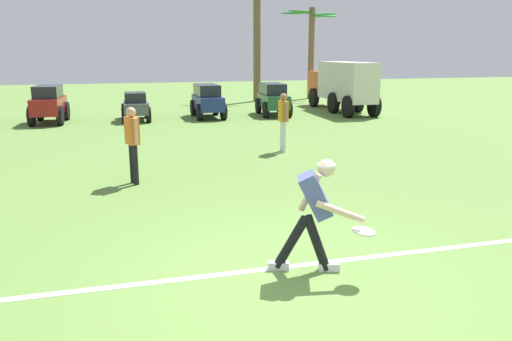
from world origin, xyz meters
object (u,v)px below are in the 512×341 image
object	(u,v)px
parked_car_slot_b	(49,103)
frisbee_in_flight	(364,231)
frisbee_thrower	(314,209)
parked_car_slot_c	(136,106)
palm_tree_left_of_centre	(257,35)
teammate_midfield	(283,117)
palm_tree_right_of_centre	(311,43)
box_truck	(341,84)
parked_car_slot_e	(273,98)
teammate_near_sideline	(132,138)
parked_car_slot_d	(207,100)

from	to	relation	value
parked_car_slot_b	frisbee_in_flight	bearing A→B (deg)	-72.26
frisbee_thrower	parked_car_slot_c	size ratio (longest dim) A/B	0.63
palm_tree_left_of_centre	teammate_midfield	bearing A→B (deg)	-103.71
frisbee_in_flight	palm_tree_left_of_centre	xyz separation A→B (m)	(5.08, 21.51, 2.91)
frisbee_thrower	frisbee_in_flight	bearing A→B (deg)	-38.79
palm_tree_right_of_centre	box_truck	bearing A→B (deg)	-100.22
frisbee_thrower	parked_car_slot_e	distance (m)	15.55
frisbee_in_flight	box_truck	bearing A→B (deg)	65.09
palm_tree_left_of_centre	palm_tree_right_of_centre	xyz separation A→B (m)	(3.44, 0.77, -0.36)
palm_tree_right_of_centre	teammate_midfield	bearing A→B (deg)	-114.94
frisbee_thrower	palm_tree_left_of_centre	bearing A→B (deg)	75.29
parked_car_slot_b	parked_car_slot_c	size ratio (longest dim) A/B	1.08
parked_car_slot_b	palm_tree_right_of_centre	distance (m)	15.30
teammate_near_sideline	parked_car_slot_d	world-z (taller)	teammate_near_sideline
parked_car_slot_e	palm_tree_right_of_centre	size ratio (longest dim) A/B	0.49
parked_car_slot_b	parked_car_slot_e	size ratio (longest dim) A/B	0.97
frisbee_in_flight	teammate_near_sideline	distance (m)	5.76
palm_tree_right_of_centre	parked_car_slot_c	bearing A→B (deg)	-145.47
parked_car_slot_d	box_truck	xyz separation A→B (m)	(6.22, 0.50, 0.51)
teammate_near_sideline	palm_tree_right_of_centre	distance (m)	20.31
frisbee_thrower	frisbee_in_flight	world-z (taller)	frisbee_thrower
parked_car_slot_b	parked_car_slot_e	xyz separation A→B (m)	(8.85, -0.08, -0.02)
teammate_midfield	palm_tree_right_of_centre	bearing A→B (deg)	65.06
frisbee_in_flight	palm_tree_right_of_centre	bearing A→B (deg)	69.09
box_truck	palm_tree_left_of_centre	size ratio (longest dim) A/B	0.96
teammate_near_sideline	palm_tree_left_of_centre	xyz separation A→B (m)	(7.41, 16.25, 2.57)
teammate_midfield	parked_car_slot_c	xyz separation A→B (m)	(-3.43, 7.62, -0.38)
frisbee_thrower	palm_tree_right_of_centre	distance (m)	23.79
teammate_near_sideline	parked_car_slot_e	bearing A→B (deg)	57.99
frisbee_thrower	box_truck	distance (m)	17.32
frisbee_thrower	parked_car_slot_c	bearing A→B (deg)	94.93
parked_car_slot_b	teammate_near_sideline	bearing A→B (deg)	-75.69
frisbee_in_flight	palm_tree_right_of_centre	world-z (taller)	palm_tree_right_of_centre
parked_car_slot_c	parked_car_slot_e	distance (m)	5.69
parked_car_slot_c	frisbee_thrower	bearing A→B (deg)	-85.07
teammate_midfield	palm_tree_left_of_centre	bearing A→B (deg)	76.29
parked_car_slot_e	box_truck	bearing A→B (deg)	8.83
parked_car_slot_e	palm_tree_left_of_centre	distance (m)	6.91
teammate_near_sideline	box_truck	bearing A→B (deg)	47.48
parked_car_slot_b	box_truck	bearing A→B (deg)	2.10
frisbee_in_flight	teammate_midfield	size ratio (longest dim) A/B	0.24
teammate_midfield	parked_car_slot_d	bearing A→B (deg)	94.09
palm_tree_right_of_centre	parked_car_slot_b	bearing A→B (deg)	-152.77
frisbee_in_flight	box_truck	size ratio (longest dim) A/B	0.06
box_truck	parked_car_slot_d	bearing A→B (deg)	-175.43
palm_tree_left_of_centre	teammate_near_sideline	bearing A→B (deg)	-114.52
palm_tree_left_of_centre	box_truck	bearing A→B (deg)	-68.22
parked_car_slot_e	palm_tree_left_of_centre	xyz separation A→B (m)	(1.14, 6.22, 2.78)
frisbee_thrower	parked_car_slot_c	xyz separation A→B (m)	(-1.28, 14.84, -0.23)
teammate_midfield	box_truck	distance (m)	9.99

